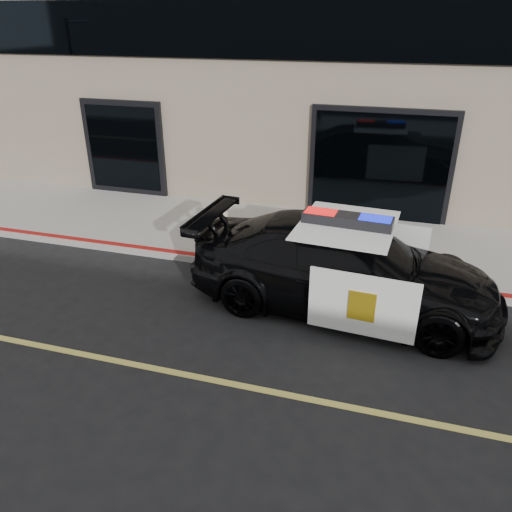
# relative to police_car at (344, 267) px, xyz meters

# --- Properties ---
(ground) EXTENTS (120.00, 120.00, 0.00)m
(ground) POSITION_rel_police_car_xyz_m (1.27, -2.62, -0.80)
(ground) COLOR black
(ground) RESTS_ON ground
(sidewalk_n) EXTENTS (60.00, 3.50, 0.15)m
(sidewalk_n) POSITION_rel_police_car_xyz_m (1.27, 2.63, -0.73)
(sidewalk_n) COLOR gray
(sidewalk_n) RESTS_ON ground
(police_car) EXTENTS (3.02, 5.78, 1.79)m
(police_car) POSITION_rel_police_car_xyz_m (0.00, 0.00, 0.00)
(police_car) COLOR black
(police_car) RESTS_ON ground
(fire_hydrant) EXTENTS (0.38, 0.53, 0.84)m
(fire_hydrant) POSITION_rel_police_car_xyz_m (-2.98, 1.82, -0.26)
(fire_hydrant) COLOR white
(fire_hydrant) RESTS_ON sidewalk_n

